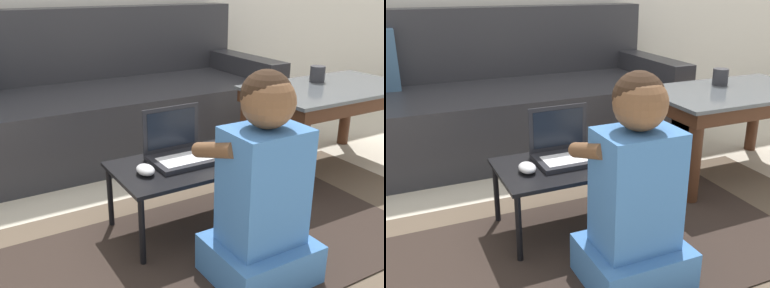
% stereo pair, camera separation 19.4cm
% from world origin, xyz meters
% --- Properties ---
extents(ground_plane, '(16.00, 16.00, 0.00)m').
position_xyz_m(ground_plane, '(0.00, 0.00, 0.00)').
color(ground_plane, beige).
extents(area_rug, '(2.42, 1.21, 0.01)m').
position_xyz_m(area_rug, '(-0.12, -0.19, 0.00)').
color(area_rug, brown).
rests_on(area_rug, ground_plane).
extents(couch, '(2.28, 0.92, 0.87)m').
position_xyz_m(couch, '(-0.12, 1.21, 0.29)').
color(couch, '#2D2D33').
rests_on(couch, ground_plane).
extents(coffee_table, '(0.92, 0.56, 0.48)m').
position_xyz_m(coffee_table, '(0.92, 0.23, 0.40)').
color(coffee_table, '#4C5156').
rests_on(coffee_table, ground_plane).
extents(laptop_desk, '(0.62, 0.39, 0.30)m').
position_xyz_m(laptop_desk, '(-0.12, 0.03, 0.27)').
color(laptop_desk, black).
rests_on(laptop_desk, ground_plane).
extents(laptop, '(0.27, 0.21, 0.22)m').
position_xyz_m(laptop, '(-0.12, 0.08, 0.34)').
color(laptop, '#232328').
rests_on(laptop, laptop_desk).
extents(computer_mouse, '(0.07, 0.10, 0.04)m').
position_xyz_m(computer_mouse, '(-0.31, 0.01, 0.32)').
color(computer_mouse, silver).
rests_on(computer_mouse, laptop_desk).
extents(person_seated, '(0.36, 0.39, 0.77)m').
position_xyz_m(person_seated, '(-0.06, -0.41, 0.34)').
color(person_seated, '#3D70B2').
rests_on(person_seated, ground_plane).
extents(cup_on_table, '(0.09, 0.09, 0.09)m').
position_xyz_m(cup_on_table, '(0.93, 0.35, 0.53)').
color(cup_on_table, '#2D2D33').
rests_on(cup_on_table, coffee_table).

